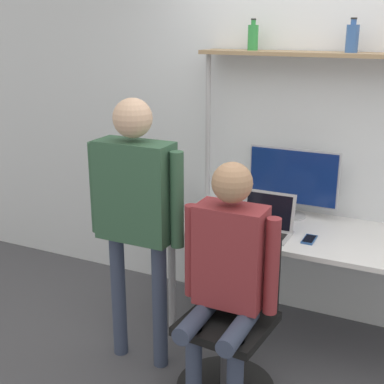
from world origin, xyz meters
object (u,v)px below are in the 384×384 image
(laptop, at_px, (266,222))
(office_chair, at_px, (230,347))
(monitor, at_px, (293,180))
(bottle_blue, at_px, (352,38))
(person_standing, at_px, (135,201))
(cell_phone, at_px, (309,239))
(bottle_green, at_px, (253,37))
(person_seated, at_px, (227,267))

(laptop, relative_size, office_chair, 0.36)
(monitor, height_order, bottle_blue, bottle_blue)
(office_chair, height_order, bottle_blue, bottle_blue)
(monitor, xyz_separation_m, laptop, (-0.06, -0.36, -0.19))
(person_standing, bearing_deg, office_chair, -4.34)
(laptop, xyz_separation_m, bottle_blue, (0.37, 0.36, 1.11))
(cell_phone, xyz_separation_m, person_standing, (-0.90, -0.54, 0.28))
(bottle_blue, bearing_deg, person_standing, -137.21)
(monitor, relative_size, bottle_green, 3.10)
(monitor, relative_size, person_seated, 0.45)
(person_standing, relative_size, bottle_green, 8.34)
(person_standing, height_order, bottle_blue, bottle_blue)
(person_seated, relative_size, bottle_blue, 6.79)
(cell_phone, distance_m, person_standing, 1.08)
(person_standing, bearing_deg, monitor, 53.07)
(monitor, bearing_deg, bottle_blue, 1.45)
(cell_phone, distance_m, bottle_blue, 1.23)
(laptop, bearing_deg, bottle_blue, 44.53)
(cell_phone, height_order, bottle_blue, bottle_blue)
(cell_phone, xyz_separation_m, person_seated, (-0.28, -0.64, 0.03))
(person_seated, bearing_deg, cell_phone, 66.28)
(office_chair, distance_m, bottle_green, 1.93)
(bottle_green, height_order, bottle_blue, bottle_blue)
(cell_phone, distance_m, person_seated, 0.70)
(laptop, xyz_separation_m, cell_phone, (0.28, -0.01, -0.06))
(bottle_blue, bearing_deg, laptop, -135.47)
(monitor, bearing_deg, office_chair, -93.52)
(cell_phone, height_order, office_chair, office_chair)
(laptop, height_order, person_standing, person_standing)
(person_seated, bearing_deg, bottle_blue, 69.98)
(laptop, distance_m, person_seated, 0.65)
(office_chair, height_order, bottle_green, bottle_green)
(bottle_blue, bearing_deg, monitor, -178.55)
(monitor, distance_m, cell_phone, 0.49)
(monitor, bearing_deg, cell_phone, -59.17)
(cell_phone, relative_size, bottle_green, 0.76)
(person_seated, relative_size, bottle_green, 6.93)
(monitor, relative_size, office_chair, 0.65)
(monitor, bearing_deg, bottle_green, 178.61)
(cell_phone, height_order, person_standing, person_standing)
(laptop, relative_size, bottle_green, 1.70)
(office_chair, xyz_separation_m, person_standing, (-0.62, 0.05, 0.77))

